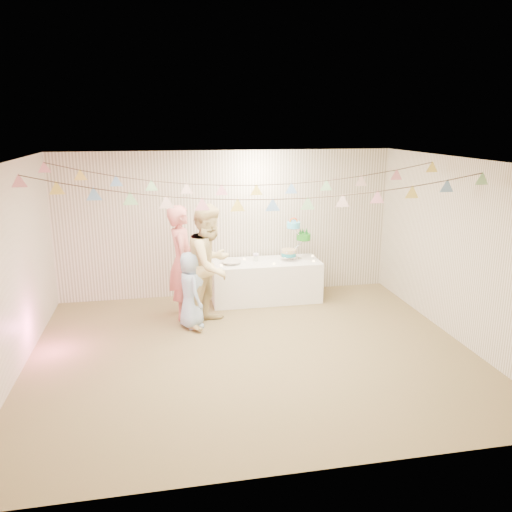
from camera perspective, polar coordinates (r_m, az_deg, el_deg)
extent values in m
plane|color=brown|center=(7.02, -0.40, -10.88)|extent=(6.00, 6.00, 0.00)
plane|color=silver|center=(6.33, -0.44, 10.79)|extent=(6.00, 6.00, 0.00)
plane|color=silver|center=(8.96, -3.28, 3.65)|extent=(6.00, 6.00, 0.00)
plane|color=silver|center=(4.26, 5.67, -9.60)|extent=(6.00, 6.00, 0.00)
plane|color=silver|center=(6.73, -26.47, -1.83)|extent=(5.00, 5.00, 0.00)
plane|color=silver|center=(7.66, 22.24, 0.56)|extent=(5.00, 5.00, 0.00)
cube|color=white|center=(8.83, 1.10, -2.83)|extent=(1.90, 0.76, 0.71)
cylinder|color=white|center=(8.57, -2.84, -0.60)|extent=(0.34, 0.34, 0.02)
imported|color=#D87571|center=(8.02, -8.44, -0.69)|extent=(0.45, 0.67, 1.83)
imported|color=beige|center=(7.66, -5.26, -1.08)|extent=(1.13, 1.17, 1.90)
imported|color=#A1BEE4|center=(7.69, -7.44, -3.83)|extent=(0.49, 0.65, 1.20)
cylinder|color=#FFD88C|center=(8.46, -3.99, -1.06)|extent=(0.04, 0.04, 0.03)
cylinder|color=#FFD88C|center=(8.83, -1.35, -0.32)|extent=(0.04, 0.04, 0.03)
cylinder|color=#FFD88C|center=(8.54, 2.07, -0.88)|extent=(0.04, 0.04, 0.03)
cylinder|color=#FFD88C|center=(9.00, 3.01, -0.04)|extent=(0.04, 0.04, 0.03)
cylinder|color=#FFD88C|center=(8.76, 6.62, -0.56)|extent=(0.04, 0.04, 0.03)
cylinder|color=#FFD88C|center=(9.08, 6.49, 0.02)|extent=(0.04, 0.04, 0.03)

